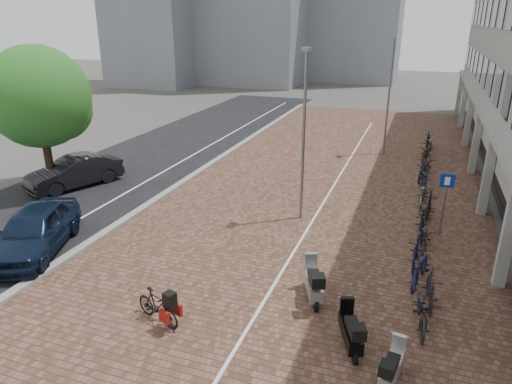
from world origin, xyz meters
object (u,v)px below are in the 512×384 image
object	(u,v)px
parking_sign	(445,195)
scooter_back	(392,366)
hero_bike	(157,306)
car_navy	(34,230)
scooter_front	(313,281)
scooter_mid	(351,329)
car_dark	(74,172)

from	to	relation	value
parking_sign	scooter_back	bearing A→B (deg)	-102.48
hero_bike	parking_sign	world-z (taller)	parking_sign
car_navy	scooter_back	size ratio (longest dim) A/B	3.25
scooter_front	parking_sign	distance (m)	7.01
scooter_front	scooter_back	xyz separation A→B (m)	(2.48, -2.76, -0.10)
scooter_front	scooter_mid	world-z (taller)	scooter_front
scooter_front	scooter_back	world-z (taller)	scooter_front
hero_bike	parking_sign	distance (m)	11.26
car_navy	scooter_back	distance (m)	12.70
car_navy	scooter_mid	bearing A→B (deg)	-27.99
car_dark	scooter_mid	size ratio (longest dim) A/B	2.80
scooter_front	parking_sign	world-z (taller)	parking_sign
car_dark	scooter_mid	world-z (taller)	car_dark
hero_bike	scooter_front	bearing A→B (deg)	-36.22
car_dark	parking_sign	world-z (taller)	parking_sign
hero_bike	parking_sign	size ratio (longest dim) A/B	0.68
hero_bike	scooter_front	size ratio (longest dim) A/B	0.95
scooter_front	scooter_mid	distance (m)	2.29
hero_bike	parking_sign	bearing A→B (deg)	-21.45
scooter_front	scooter_back	bearing A→B (deg)	-69.84
scooter_mid	scooter_back	size ratio (longest dim) A/B	1.10
scooter_mid	parking_sign	distance (m)	8.12
scooter_back	parking_sign	size ratio (longest dim) A/B	0.60
scooter_front	parking_sign	xyz separation A→B (m)	(3.61, 5.91, 1.06)
hero_bike	car_navy	bearing A→B (deg)	90.86
scooter_front	scooter_mid	xyz separation A→B (m)	(1.39, -1.82, -0.05)
scooter_front	scooter_back	distance (m)	3.71
car_dark	parking_sign	xyz separation A→B (m)	(17.00, 0.29, 0.92)
scooter_back	scooter_mid	bearing A→B (deg)	148.27
parking_sign	car_navy	bearing A→B (deg)	-160.08
car_navy	parking_sign	size ratio (longest dim) A/B	1.95
car_dark	hero_bike	xyz separation A→B (m)	(9.65, -8.16, -0.25)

